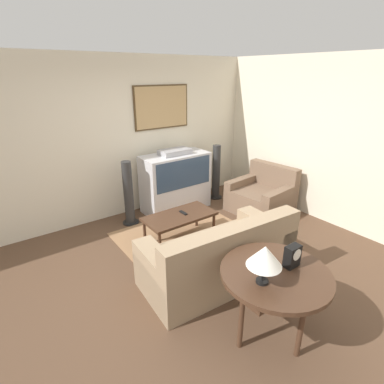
{
  "coord_description": "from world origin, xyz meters",
  "views": [
    {
      "loc": [
        -2.03,
        -2.67,
        2.42
      ],
      "look_at": [
        0.43,
        0.68,
        0.75
      ],
      "focal_mm": 28.0,
      "sensor_mm": 36.0,
      "label": 1
    }
  ],
  "objects_px": {
    "tv": "(176,182)",
    "speaker_tower_right": "(216,173)",
    "console_table": "(275,278)",
    "couch": "(219,258)",
    "coffee_table": "(180,218)",
    "table_lamp": "(265,256)",
    "armchair": "(262,197)",
    "mantel_clock": "(292,256)",
    "speaker_tower_left": "(129,195)"
  },
  "relations": [
    {
      "from": "couch",
      "to": "coffee_table",
      "type": "height_order",
      "value": "couch"
    },
    {
      "from": "speaker_tower_right",
      "to": "coffee_table",
      "type": "bearing_deg",
      "value": -147.46
    },
    {
      "from": "tv",
      "to": "speaker_tower_right",
      "type": "xyz_separation_m",
      "value": [
        0.95,
        -0.03,
        -0.02
      ]
    },
    {
      "from": "table_lamp",
      "to": "speaker_tower_right",
      "type": "relative_size",
      "value": 0.33
    },
    {
      "from": "table_lamp",
      "to": "mantel_clock",
      "type": "xyz_separation_m",
      "value": [
        0.4,
        -0.0,
        -0.16
      ]
    },
    {
      "from": "table_lamp",
      "to": "mantel_clock",
      "type": "bearing_deg",
      "value": -0.16
    },
    {
      "from": "couch",
      "to": "console_table",
      "type": "xyz_separation_m",
      "value": [
        -0.13,
        -0.92,
        0.34
      ]
    },
    {
      "from": "tv",
      "to": "table_lamp",
      "type": "height_order",
      "value": "tv"
    },
    {
      "from": "mantel_clock",
      "to": "speaker_tower_right",
      "type": "height_order",
      "value": "speaker_tower_right"
    },
    {
      "from": "couch",
      "to": "table_lamp",
      "type": "xyz_separation_m",
      "value": [
        -0.35,
        -0.94,
        0.67
      ]
    },
    {
      "from": "coffee_table",
      "to": "speaker_tower_left",
      "type": "xyz_separation_m",
      "value": [
        -0.35,
        0.99,
        0.12
      ]
    },
    {
      "from": "speaker_tower_left",
      "to": "speaker_tower_right",
      "type": "height_order",
      "value": "same"
    },
    {
      "from": "couch",
      "to": "mantel_clock",
      "type": "height_order",
      "value": "mantel_clock"
    },
    {
      "from": "console_table",
      "to": "speaker_tower_right",
      "type": "height_order",
      "value": "speaker_tower_right"
    },
    {
      "from": "mantel_clock",
      "to": "armchair",
      "type": "bearing_deg",
      "value": 46.32
    },
    {
      "from": "couch",
      "to": "table_lamp",
      "type": "height_order",
      "value": "table_lamp"
    },
    {
      "from": "mantel_clock",
      "to": "table_lamp",
      "type": "bearing_deg",
      "value": 179.84
    },
    {
      "from": "tv",
      "to": "armchair",
      "type": "relative_size",
      "value": 1.15
    },
    {
      "from": "console_table",
      "to": "speaker_tower_left",
      "type": "distance_m",
      "value": 2.96
    },
    {
      "from": "table_lamp",
      "to": "armchair",
      "type": "bearing_deg",
      "value": 40.86
    },
    {
      "from": "tv",
      "to": "console_table",
      "type": "height_order",
      "value": "tv"
    },
    {
      "from": "couch",
      "to": "coffee_table",
      "type": "xyz_separation_m",
      "value": [
        0.13,
        1.05,
        0.08
      ]
    },
    {
      "from": "table_lamp",
      "to": "speaker_tower_right",
      "type": "xyz_separation_m",
      "value": [
        2.03,
        2.98,
        -0.47
      ]
    },
    {
      "from": "coffee_table",
      "to": "table_lamp",
      "type": "xyz_separation_m",
      "value": [
        -0.48,
        -1.99,
        0.59
      ]
    },
    {
      "from": "console_table",
      "to": "speaker_tower_right",
      "type": "distance_m",
      "value": 3.47
    },
    {
      "from": "table_lamp",
      "to": "coffee_table",
      "type": "bearing_deg",
      "value": 76.48
    },
    {
      "from": "tv",
      "to": "table_lamp",
      "type": "distance_m",
      "value": 3.23
    },
    {
      "from": "coffee_table",
      "to": "speaker_tower_right",
      "type": "distance_m",
      "value": 1.85
    },
    {
      "from": "armchair",
      "to": "console_table",
      "type": "height_order",
      "value": "armchair"
    },
    {
      "from": "speaker_tower_left",
      "to": "speaker_tower_right",
      "type": "bearing_deg",
      "value": 0.0
    },
    {
      "from": "mantel_clock",
      "to": "speaker_tower_left",
      "type": "height_order",
      "value": "speaker_tower_left"
    },
    {
      "from": "couch",
      "to": "mantel_clock",
      "type": "distance_m",
      "value": 1.07
    },
    {
      "from": "tv",
      "to": "speaker_tower_left",
      "type": "relative_size",
      "value": 1.13
    },
    {
      "from": "console_table",
      "to": "speaker_tower_left",
      "type": "relative_size",
      "value": 0.93
    },
    {
      "from": "armchair",
      "to": "console_table",
      "type": "bearing_deg",
      "value": -52.07
    },
    {
      "from": "armchair",
      "to": "speaker_tower_left",
      "type": "bearing_deg",
      "value": -119.62
    },
    {
      "from": "console_table",
      "to": "speaker_tower_right",
      "type": "relative_size",
      "value": 0.93
    },
    {
      "from": "couch",
      "to": "console_table",
      "type": "relative_size",
      "value": 1.86
    },
    {
      "from": "armchair",
      "to": "speaker_tower_right",
      "type": "distance_m",
      "value": 1.05
    },
    {
      "from": "tv",
      "to": "coffee_table",
      "type": "xyz_separation_m",
      "value": [
        -0.6,
        -1.02,
        -0.15
      ]
    },
    {
      "from": "armchair",
      "to": "mantel_clock",
      "type": "bearing_deg",
      "value": -49.1
    },
    {
      "from": "armchair",
      "to": "speaker_tower_right",
      "type": "height_order",
      "value": "speaker_tower_right"
    },
    {
      "from": "speaker_tower_right",
      "to": "armchair",
      "type": "bearing_deg",
      "value": -74.21
    },
    {
      "from": "table_lamp",
      "to": "speaker_tower_right",
      "type": "height_order",
      "value": "speaker_tower_right"
    },
    {
      "from": "mantel_clock",
      "to": "console_table",
      "type": "bearing_deg",
      "value": 173.02
    },
    {
      "from": "console_table",
      "to": "speaker_tower_right",
      "type": "xyz_separation_m",
      "value": [
        1.82,
        2.96,
        -0.14
      ]
    },
    {
      "from": "speaker_tower_right",
      "to": "tv",
      "type": "bearing_deg",
      "value": 178.34
    },
    {
      "from": "armchair",
      "to": "table_lamp",
      "type": "distance_m",
      "value": 3.14
    },
    {
      "from": "console_table",
      "to": "coffee_table",
      "type": "bearing_deg",
      "value": 82.4
    },
    {
      "from": "tv",
      "to": "mantel_clock",
      "type": "height_order",
      "value": "tv"
    }
  ]
}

